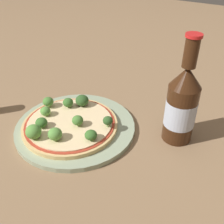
{
  "coord_description": "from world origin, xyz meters",
  "views": [
    {
      "loc": [
        0.32,
        -0.39,
        0.4
      ],
      "look_at": [
        0.06,
        0.03,
        0.06
      ],
      "focal_mm": 42.0,
      "sensor_mm": 36.0,
      "label": 1
    }
  ],
  "objects": [
    {
      "name": "broccoli_floret_7",
      "position": [
        -0.07,
        -0.06,
        0.04
      ],
      "size": [
        0.03,
        0.03,
        0.02
      ],
      "color": "#89A866",
      "rests_on": "pizza"
    },
    {
      "name": "broccoli_floret_8",
      "position": [
        -0.05,
        -0.1,
        0.04
      ],
      "size": [
        0.03,
        0.03,
        0.03
      ],
      "color": "#89A866",
      "rests_on": "pizza"
    },
    {
      "name": "ground_plane",
      "position": [
        0.0,
        0.0,
        0.0
      ],
      "size": [
        3.0,
        3.0,
        0.0
      ],
      "primitive_type": "plane",
      "color": "#846647"
    },
    {
      "name": "broccoli_floret_3",
      "position": [
        0.05,
        -0.04,
        0.04
      ],
      "size": [
        0.03,
        0.03,
        0.02
      ],
      "color": "#89A866",
      "rests_on": "pizza"
    },
    {
      "name": "broccoli_floret_1",
      "position": [
        -0.01,
        -0.08,
        0.04
      ],
      "size": [
        0.03,
        0.03,
        0.03
      ],
      "color": "#89A866",
      "rests_on": "pizza"
    },
    {
      "name": "broccoli_floret_9",
      "position": [
        -0.09,
        -0.03,
        0.04
      ],
      "size": [
        0.02,
        0.02,
        0.02
      ],
      "color": "#89A866",
      "rests_on": "pizza"
    },
    {
      "name": "broccoli_floret_6",
      "position": [
        -0.0,
        -0.02,
        0.04
      ],
      "size": [
        0.03,
        0.03,
        0.03
      ],
      "color": "#89A866",
      "rests_on": "pizza"
    },
    {
      "name": "broccoli_floret_5",
      "position": [
        -0.07,
        0.03,
        0.04
      ],
      "size": [
        0.03,
        0.03,
        0.02
      ],
      "color": "#89A866",
      "rests_on": "pizza"
    },
    {
      "name": "broccoli_floret_2",
      "position": [
        -0.04,
        0.06,
        0.04
      ],
      "size": [
        0.03,
        0.03,
        0.03
      ],
      "color": "#89A866",
      "rests_on": "pizza"
    },
    {
      "name": "beer_bottle",
      "position": [
        0.2,
        0.09,
        0.09
      ],
      "size": [
        0.07,
        0.07,
        0.24
      ],
      "color": "#381E0F",
      "rests_on": "ground_plane"
    },
    {
      "name": "plate",
      "position": [
        -0.02,
        -0.01,
        0.01
      ],
      "size": [
        0.29,
        0.29,
        0.01
      ],
      "color": "#93A384",
      "rests_on": "ground_plane"
    },
    {
      "name": "broccoli_floret_0",
      "position": [
        -0.11,
        0.01,
        0.04
      ],
      "size": [
        0.03,
        0.03,
        0.03
      ],
      "color": "#89A866",
      "rests_on": "pizza"
    },
    {
      "name": "pizza",
      "position": [
        -0.02,
        -0.02,
        0.02
      ],
      "size": [
        0.22,
        0.22,
        0.01
      ],
      "color": "tan",
      "rests_on": "plate"
    },
    {
      "name": "broccoli_floret_4",
      "position": [
        0.06,
        0.02,
        0.04
      ],
      "size": [
        0.02,
        0.02,
        0.03
      ],
      "color": "#89A866",
      "rests_on": "pizza"
    }
  ]
}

